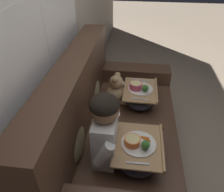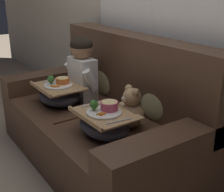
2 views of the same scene
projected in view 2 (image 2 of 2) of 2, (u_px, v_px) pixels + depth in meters
The scene contains 8 objects.
ground_plane at pixel (98, 159), 2.59m from camera, with size 14.00×14.00×0.00m, color tan.
couch at pixel (106, 120), 2.52m from camera, with size 1.82×0.96×0.99m.
throw_pillow_behind_child at pixel (104, 76), 2.81m from camera, with size 0.35×0.17×0.36m.
throw_pillow_behind_teddy at pixel (156, 98), 2.28m from camera, with size 0.33×0.16×0.34m.
child_figure at pixel (82, 66), 2.65m from camera, with size 0.38×0.19×0.54m.
teddy_bear at pixel (131, 110), 2.17m from camera, with size 0.32×0.23×0.30m.
lap_tray_child at pixel (59, 94), 2.60m from camera, with size 0.42×0.34×0.24m.
lap_tray_teddy at pixel (104, 123), 2.06m from camera, with size 0.42×0.31×0.24m.
Camera 2 is at (1.92, -1.17, 1.39)m, focal length 50.00 mm.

